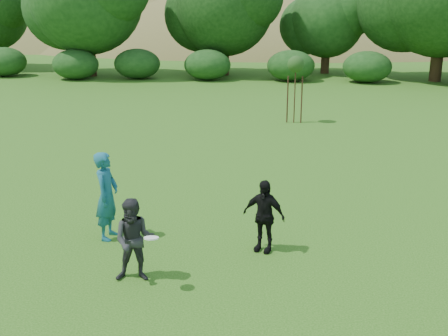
% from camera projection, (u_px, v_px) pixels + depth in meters
% --- Properties ---
extents(ground, '(120.00, 120.00, 0.00)m').
position_uv_depth(ground, '(202.00, 262.00, 11.43)').
color(ground, '#19470C').
rests_on(ground, ground).
extents(player_teal, '(0.49, 0.73, 1.98)m').
position_uv_depth(player_teal, '(107.00, 196.00, 12.31)').
color(player_teal, '#18566C').
rests_on(player_teal, ground).
extents(player_grey, '(0.88, 0.73, 1.62)m').
position_uv_depth(player_grey, '(134.00, 240.00, 10.47)').
color(player_grey, '#2A2A2D').
rests_on(player_grey, ground).
extents(player_black, '(0.99, 0.64, 1.57)m').
position_uv_depth(player_black, '(264.00, 216.00, 11.73)').
color(player_black, black).
rests_on(player_black, ground).
extents(frisbee, '(0.27, 0.27, 0.07)m').
position_uv_depth(frisbee, '(151.00, 238.00, 10.01)').
color(frisbee, white).
rests_on(frisbee, ground).
extents(sapling, '(0.70, 0.70, 2.85)m').
position_uv_depth(sapling, '(296.00, 66.00, 23.56)').
color(sapling, '#3D2217').
rests_on(sapling, ground).
extents(hillside, '(150.00, 72.00, 52.00)m').
position_uv_depth(hillside, '(290.00, 124.00, 79.73)').
color(hillside, olive).
rests_on(hillside, ground).
extents(tree_row, '(53.92, 10.38, 9.62)m').
position_uv_depth(tree_row, '(333.00, 3.00, 36.68)').
color(tree_row, '#3A2616').
rests_on(tree_row, ground).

